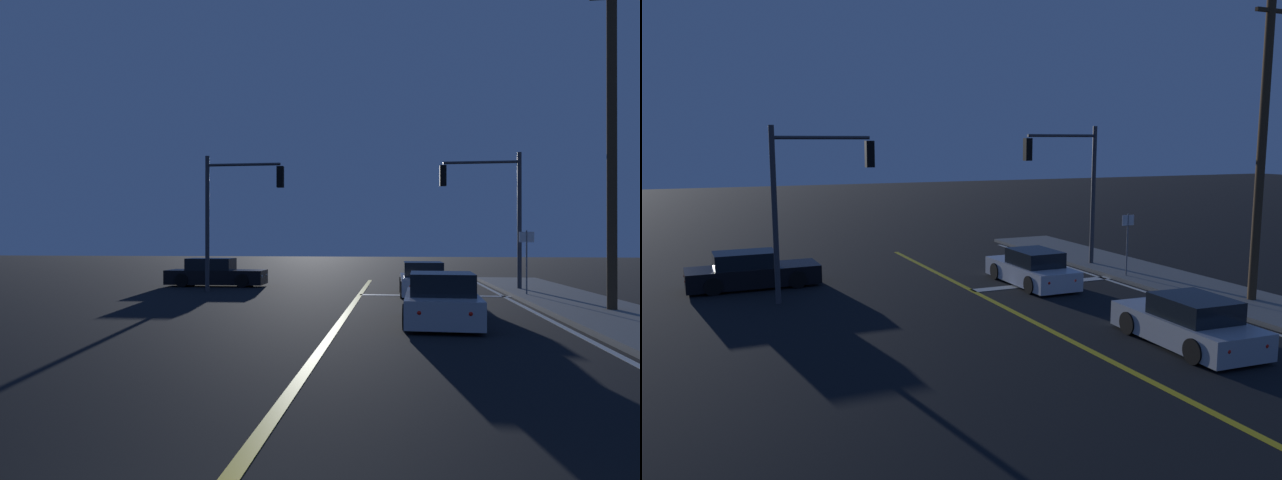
# 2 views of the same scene
# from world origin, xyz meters

# --- Properties ---
(lane_line_center) EXTENTS (0.20, 36.64, 0.01)m
(lane_line_center) POSITION_xyz_m (0.00, 10.78, 0.01)
(lane_line_center) COLOR gold
(lane_line_center) RESTS_ON ground
(stop_bar) EXTENTS (5.86, 0.50, 0.01)m
(stop_bar) POSITION_xyz_m (2.93, 20.05, 0.01)
(stop_bar) COLOR silver
(stop_bar) RESTS_ON ground
(car_distant_tail_white) EXTENTS (1.84, 4.39, 1.34)m
(car_distant_tail_white) POSITION_xyz_m (2.49, 20.15, 0.58)
(car_distant_tail_white) COLOR silver
(car_distant_tail_white) RESTS_ON ground
(car_side_waiting_black) EXTENTS (4.76, 1.90, 1.34)m
(car_side_waiting_black) POSITION_xyz_m (-7.22, 23.82, 0.58)
(car_side_waiting_black) COLOR black
(car_side_waiting_black) RESTS_ON ground
(car_parked_curb_silver) EXTENTS (2.07, 4.37, 1.34)m
(car_parked_curb_silver) POSITION_xyz_m (2.64, 12.06, 0.58)
(car_parked_curb_silver) COLOR #B2B5BA
(car_parked_curb_silver) RESTS_ON ground
(traffic_signal_near_right) EXTENTS (3.43, 0.28, 5.95)m
(traffic_signal_near_right) POSITION_xyz_m (5.48, 22.35, 3.93)
(traffic_signal_near_right) COLOR #38383D
(traffic_signal_near_right) RESTS_ON ground
(traffic_signal_far_left) EXTENTS (3.44, 0.28, 5.85)m
(traffic_signal_far_left) POSITION_xyz_m (-5.46, 20.95, 3.87)
(traffic_signal_far_left) COLOR #38383D
(traffic_signal_far_left) RESTS_ON ground
(utility_pole_right) EXTENTS (1.45, 0.29, 10.75)m
(utility_pole_right) POSITION_xyz_m (7.76, 14.72, 5.56)
(utility_pole_right) COLOR #42301E
(utility_pole_right) RESTS_ON ground
(street_sign_corner) EXTENTS (0.56, 0.07, 2.57)m
(street_sign_corner) POSITION_xyz_m (6.36, 19.55, 1.72)
(street_sign_corner) COLOR slate
(street_sign_corner) RESTS_ON ground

